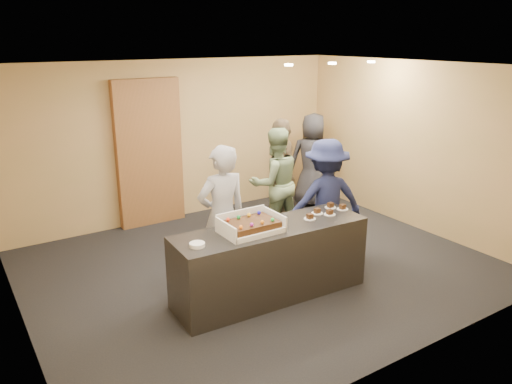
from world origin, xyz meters
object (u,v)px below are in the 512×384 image
Objects in this scene: plate_stack at (197,245)px; person_server_grey at (222,217)px; person_dark_suit at (313,160)px; person_navy_man at (326,200)px; serving_counter at (271,262)px; storage_cabinet at (149,154)px; person_brown_extra at (281,175)px; cake_box at (250,227)px; sheet_cake at (251,224)px; person_sage_man at (275,183)px.

person_server_grey is (0.67, 0.64, -0.01)m from plate_stack.
person_dark_suit is at bearing -147.83° from person_server_grey.
person_navy_man is (2.27, 0.55, -0.06)m from plate_stack.
storage_cabinet is (-0.26, 3.15, 0.76)m from serving_counter.
person_navy_man is 1.26m from person_brown_extra.
person_server_grey is at bearing 94.39° from cake_box.
person_server_grey is (-0.06, -2.55, -0.30)m from storage_cabinet.
person_navy_man is at bearing 24.39° from serving_counter.
person_navy_man reaches higher than serving_counter.
cake_box is at bearing 89.07° from sheet_cake.
sheet_cake is 0.61m from person_server_grey.
person_sage_man reaches higher than serving_counter.
person_navy_man reaches higher than plate_stack.
plate_stack is at bearing -176.82° from sheet_cake.
cake_box is 0.40× the size of person_dark_suit.
person_sage_man is (1.43, 1.57, -0.13)m from sheet_cake.
person_sage_man is at bearing 36.92° from plate_stack.
cake_box reaches higher than plate_stack.
serving_counter is 3.25m from storage_cabinet.
storage_cabinet is 1.40× the size of person_navy_man.
person_sage_man is at bearing 47.15° from cake_box.
person_dark_suit is (1.18, 0.66, -0.05)m from person_brown_extra.
person_sage_man is (1.48, 0.97, -0.04)m from person_server_grey.
storage_cabinet is at bearing -91.16° from person_server_grey.
storage_cabinet is at bearing 77.12° from plate_stack.
storage_cabinet is at bearing -39.65° from person_sage_man.
sheet_cake is (-0.02, -3.15, -0.21)m from storage_cabinet.
person_sage_man is 1.01× the size of person_navy_man.
plate_stack is 0.10× the size of person_sage_man.
plate_stack is at bearing -7.07° from person_brown_extra.
serving_counter is 0.61m from sheet_cake.
person_navy_man is at bearing 17.33° from cake_box.
person_server_grey is (-0.04, 0.58, -0.04)m from cake_box.
cake_box is 1.17× the size of sheet_cake.
person_dark_suit is at bearing 40.05° from sheet_cake.
cake_box is at bearing 1.79° from person_brown_extra.
person_server_grey reaches higher than sheet_cake.
plate_stack is (-0.99, -0.04, 0.47)m from serving_counter.
storage_cabinet is at bearing -83.56° from person_brown_extra.
person_navy_man is (1.28, 0.51, 0.41)m from serving_counter.
cake_box is 2.11m from person_sage_man.
cake_box is at bearing 177.40° from serving_counter.
storage_cabinet is 2.15m from person_sage_man.
person_server_grey is 1.77m from person_sage_man.
storage_cabinet is 3.16m from sheet_cake.
person_brown_extra reaches higher than person_dark_suit.
person_dark_suit is (2.88, 2.40, -0.08)m from cake_box.
person_brown_extra is at bearing 45.68° from cake_box.
person_sage_man is at bearing 56.28° from serving_counter.
person_sage_man reaches higher than person_dark_suit.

